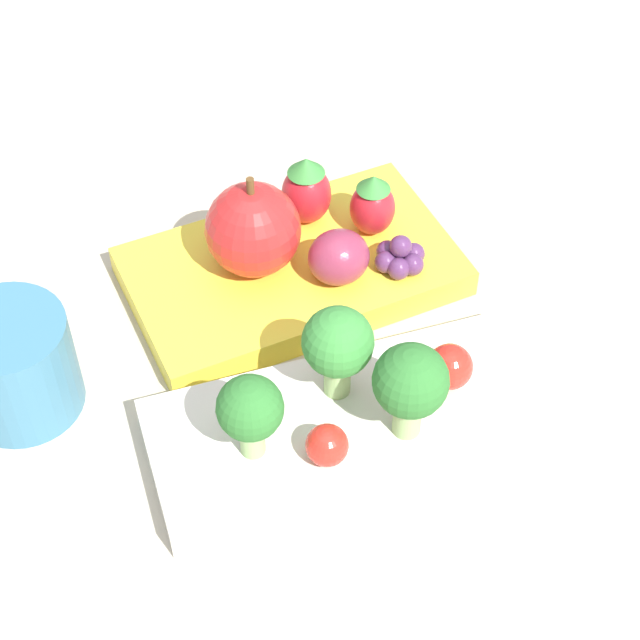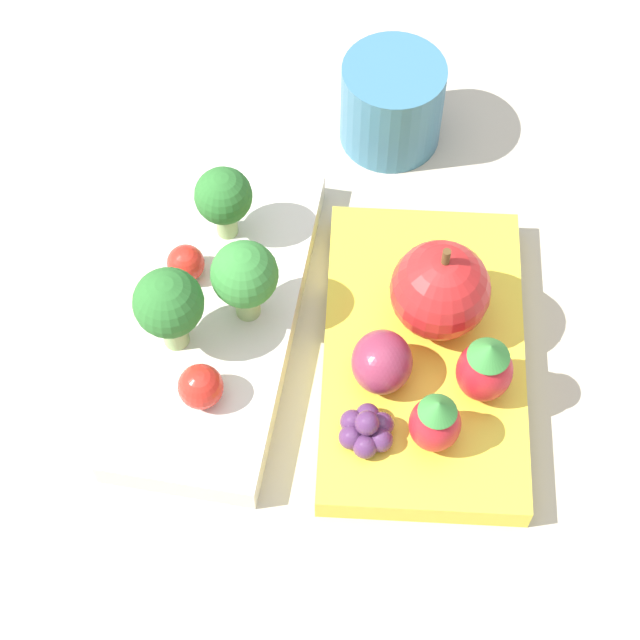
{
  "view_description": "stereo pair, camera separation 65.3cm",
  "coord_description": "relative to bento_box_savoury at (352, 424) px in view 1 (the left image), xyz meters",
  "views": [
    {
      "loc": [
        0.16,
        0.39,
        0.5
      ],
      "look_at": [
        -0.0,
        -0.01,
        0.03
      ],
      "focal_mm": 60.0,
      "sensor_mm": 36.0,
      "label": 1
    },
    {
      "loc": [
        -0.33,
        -0.04,
        0.58
      ],
      "look_at": [
        -0.0,
        -0.01,
        0.03
      ],
      "focal_mm": 60.0,
      "sensor_mm": 36.0,
      "label": 2
    }
  ],
  "objects": [
    {
      "name": "ground_plane",
      "position": [
        -0.01,
        -0.06,
        -0.01
      ],
      "size": [
        4.0,
        4.0,
        0.0
      ],
      "primitive_type": "plane",
      "color": "#BCB29E"
    },
    {
      "name": "bento_box_savoury",
      "position": [
        0.0,
        0.0,
        0.0
      ],
      "size": [
        0.24,
        0.11,
        0.02
      ],
      "color": "silver",
      "rests_on": "ground_plane"
    },
    {
      "name": "bento_box_fruit",
      "position": [
        -0.01,
        -0.13,
        -0.0
      ],
      "size": [
        0.21,
        0.13,
        0.02
      ],
      "color": "yellow",
      "rests_on": "ground_plane"
    },
    {
      "name": "broccoli_floret_0",
      "position": [
        0.06,
        0.0,
        0.05
      ],
      "size": [
        0.04,
        0.04,
        0.06
      ],
      "color": "#93B770",
      "rests_on": "bento_box_savoury"
    },
    {
      "name": "broccoli_floret_1",
      "position": [
        0.0,
        -0.02,
        0.05
      ],
      "size": [
        0.04,
        0.04,
        0.06
      ],
      "color": "#93B770",
      "rests_on": "bento_box_savoury"
    },
    {
      "name": "broccoli_floret_2",
      "position": [
        -0.02,
        0.02,
        0.05
      ],
      "size": [
        0.04,
        0.04,
        0.06
      ],
      "color": "#93B770",
      "rests_on": "bento_box_savoury"
    },
    {
      "name": "cherry_tomato_0",
      "position": [
        -0.06,
        -0.0,
        0.02
      ],
      "size": [
        0.03,
        0.03,
        0.03
      ],
      "color": "red",
      "rests_on": "bento_box_savoury"
    },
    {
      "name": "cherry_tomato_1",
      "position": [
        0.02,
        0.02,
        0.02
      ],
      "size": [
        0.02,
        0.02,
        0.02
      ],
      "color": "red",
      "rests_on": "bento_box_savoury"
    },
    {
      "name": "apple",
      "position": [
        0.01,
        -0.13,
        0.04
      ],
      "size": [
        0.06,
        0.06,
        0.07
      ],
      "color": "red",
      "rests_on": "bento_box_fruit"
    },
    {
      "name": "strawberry_0",
      "position": [
        -0.07,
        -0.13,
        0.03
      ],
      "size": [
        0.03,
        0.03,
        0.05
      ],
      "color": "red",
      "rests_on": "bento_box_fruit"
    },
    {
      "name": "strawberry_1",
      "position": [
        -0.04,
        -0.16,
        0.03
      ],
      "size": [
        0.03,
        0.03,
        0.05
      ],
      "color": "red",
      "rests_on": "bento_box_fruit"
    },
    {
      "name": "plum",
      "position": [
        -0.04,
        -0.1,
        0.03
      ],
      "size": [
        0.04,
        0.04,
        0.03
      ],
      "color": "#892D47",
      "rests_on": "bento_box_fruit"
    },
    {
      "name": "grape_cluster",
      "position": [
        -0.07,
        -0.1,
        0.02
      ],
      "size": [
        0.03,
        0.03,
        0.02
      ],
      "color": "#562D5B",
      "rests_on": "bento_box_fruit"
    },
    {
      "name": "drinking_cup",
      "position": [
        0.17,
        -0.1,
        0.02
      ],
      "size": [
        0.07,
        0.07,
        0.06
      ],
      "color": "teal",
      "rests_on": "ground_plane"
    }
  ]
}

